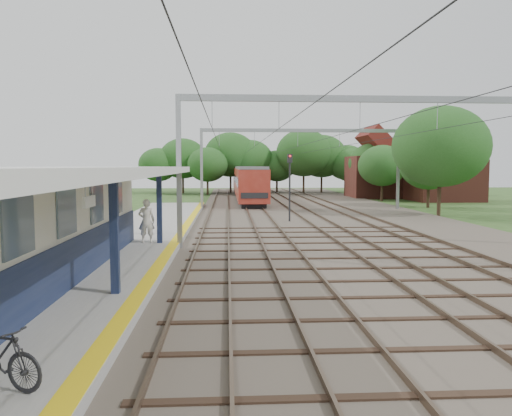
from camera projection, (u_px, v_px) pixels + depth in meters
name	position (u px, v px, depth m)	size (l,w,h in m)	color
ground	(405.00, 403.00, 8.03)	(160.00, 160.00, 0.00)	#2D4C1E
ballast_bed	(317.00, 216.00, 38.10)	(18.00, 90.00, 0.10)	#473D33
platform	(120.00, 251.00, 21.51)	(5.00, 52.00, 0.35)	gray
yellow_stripe	(172.00, 246.00, 21.62)	(0.45, 52.00, 0.01)	yellow
station_building	(17.00, 228.00, 14.31)	(3.41, 18.00, 3.40)	beige
canopy	(42.00, 172.00, 13.24)	(6.40, 20.00, 3.44)	#131D3D
rail_tracks	(284.00, 214.00, 37.95)	(11.80, 88.00, 0.15)	brown
catenary_system	(321.00, 140.00, 32.91)	(17.22, 88.00, 7.00)	gray
tree_band	(279.00, 158.00, 64.67)	(31.72, 30.88, 8.82)	#382619
house_near	(444.00, 174.00, 54.75)	(7.00, 6.12, 7.89)	brown
house_far	(383.00, 171.00, 60.41)	(8.00, 6.12, 8.66)	brown
person	(146.00, 221.00, 22.47)	(0.73, 0.48, 2.00)	silver
train	(247.00, 181.00, 60.01)	(2.80, 34.86, 3.69)	black
signal_post	(290.00, 179.00, 33.40)	(0.34, 0.29, 4.62)	black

